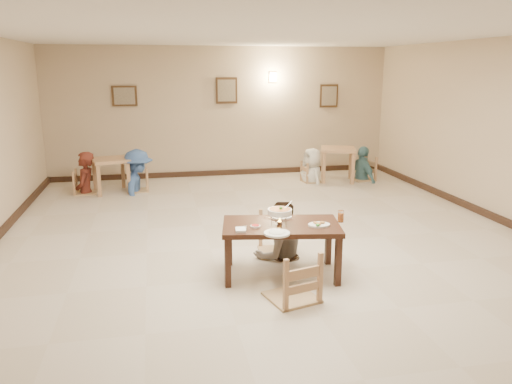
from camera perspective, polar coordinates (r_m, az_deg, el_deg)
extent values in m
plane|color=beige|center=(7.33, 1.74, -6.01)|extent=(10.00, 10.00, 0.00)
plane|color=silver|center=(6.91, 1.93, 18.09)|extent=(10.00, 10.00, 0.00)
plane|color=#BEA78C|center=(11.85, -3.86, 9.09)|extent=(10.00, 0.00, 10.00)
cube|color=black|center=(12.03, -3.73, 2.22)|extent=(8.00, 0.06, 0.12)
cube|color=black|center=(9.05, 27.05, -3.26)|extent=(0.06, 10.00, 0.12)
cube|color=#382415|center=(11.69, -14.80, 10.56)|extent=(0.55, 0.03, 0.45)
cube|color=gray|center=(11.67, -14.80, 10.56)|extent=(0.45, 0.01, 0.37)
cube|color=#382415|center=(11.79, -3.39, 11.50)|extent=(0.50, 0.03, 0.60)
cube|color=gray|center=(11.77, -3.37, 11.50)|extent=(0.41, 0.01, 0.49)
cube|color=#382415|center=(12.41, 8.33, 10.81)|extent=(0.45, 0.03, 0.55)
cube|color=gray|center=(12.39, 8.36, 10.81)|extent=(0.37, 0.01, 0.45)
cube|color=#FFD88C|center=(11.99, 1.94, 13.00)|extent=(0.16, 0.05, 0.22)
cube|color=#381C12|center=(6.09, 2.89, -3.94)|extent=(1.53, 1.03, 0.06)
cube|color=#381C12|center=(5.87, -3.25, -8.09)|extent=(0.07, 0.07, 0.60)
cube|color=#381C12|center=(5.97, 9.37, -7.86)|extent=(0.07, 0.07, 0.60)
cube|color=#381C12|center=(6.50, -3.10, -5.86)|extent=(0.07, 0.07, 0.60)
cube|color=#381C12|center=(6.59, 8.26, -5.69)|extent=(0.07, 0.07, 0.60)
cube|color=tan|center=(6.85, 2.48, -3.10)|extent=(0.50, 0.50, 0.05)
cube|color=tan|center=(5.51, 4.18, -7.32)|extent=(0.52, 0.52, 0.06)
imported|color=gray|center=(6.67, 2.82, -1.10)|extent=(0.82, 0.68, 1.54)
torus|color=silver|center=(6.04, 2.74, -2.57)|extent=(0.23, 0.23, 0.01)
cylinder|color=silver|center=(6.07, 2.73, -3.53)|extent=(0.06, 0.06, 0.03)
cone|color=#FFA526|center=(6.05, 2.73, -3.13)|extent=(0.03, 0.03, 0.05)
cylinder|color=white|center=(6.03, 2.74, -2.27)|extent=(0.29, 0.29, 0.07)
cylinder|color=#C0662F|center=(6.02, 2.75, -2.00)|extent=(0.26, 0.26, 0.02)
sphere|color=#2D7223|center=(6.01, 2.86, -1.85)|extent=(0.04, 0.04, 0.04)
cylinder|color=silver|center=(6.09, 3.66, -1.54)|extent=(0.14, 0.08, 0.09)
cylinder|color=silver|center=(6.13, 3.43, -2.94)|extent=(0.01, 0.01, 0.13)
cylinder|color=silver|center=(6.08, 1.78, -3.04)|extent=(0.01, 0.01, 0.13)
cylinder|color=silver|center=(5.96, 2.98, -3.42)|extent=(0.01, 0.01, 0.13)
cylinder|color=white|center=(6.32, 2.94, -2.90)|extent=(0.26, 0.26, 0.02)
ellipsoid|color=white|center=(6.31, 2.94, -2.84)|extent=(0.17, 0.14, 0.06)
cylinder|color=white|center=(5.71, 2.40, -4.74)|extent=(0.30, 0.30, 0.02)
ellipsoid|color=white|center=(5.70, 2.41, -4.67)|extent=(0.20, 0.16, 0.07)
cylinder|color=white|center=(6.05, 7.22, -3.75)|extent=(0.27, 0.27, 0.02)
sphere|color=#2D7223|center=(5.96, 7.07, -3.76)|extent=(0.05, 0.05, 0.05)
cylinder|color=white|center=(5.95, -0.07, -3.93)|extent=(0.12, 0.12, 0.02)
cylinder|color=#A90D0E|center=(5.95, -0.07, -3.84)|extent=(0.09, 0.09, 0.01)
cube|color=white|center=(5.81, -1.77, -4.35)|extent=(0.14, 0.17, 0.03)
cube|color=silver|center=(5.90, -1.42, -4.13)|extent=(0.05, 0.17, 0.01)
cube|color=silver|center=(5.90, -1.14, -4.11)|extent=(0.05, 0.17, 0.01)
cylinder|color=white|center=(6.22, 9.67, -2.75)|extent=(0.07, 0.07, 0.15)
cylinder|color=orange|center=(6.22, 9.66, -2.88)|extent=(0.06, 0.06, 0.11)
cube|color=tan|center=(10.66, -16.32, 3.54)|extent=(0.86, 0.86, 0.06)
cube|color=tan|center=(10.40, -17.50, 1.22)|extent=(0.07, 0.07, 0.65)
cube|color=tan|center=(10.50, -14.34, 1.54)|extent=(0.07, 0.07, 0.65)
cube|color=tan|center=(10.97, -17.96, 1.82)|extent=(0.07, 0.07, 0.65)
cube|color=tan|center=(11.06, -14.96, 2.12)|extent=(0.07, 0.07, 0.65)
cube|color=tan|center=(11.43, 9.37, 4.84)|extent=(0.96, 0.96, 0.06)
cube|color=tan|center=(11.18, 7.73, 2.73)|extent=(0.07, 0.07, 0.70)
cube|color=tan|center=(11.20, 10.98, 2.62)|extent=(0.07, 0.07, 0.70)
cube|color=tan|center=(11.80, 7.70, 3.32)|extent=(0.07, 0.07, 0.70)
cube|color=tan|center=(11.83, 10.79, 3.22)|extent=(0.07, 0.07, 0.70)
cube|color=tan|center=(10.76, -19.01, 2.07)|extent=(0.43, 0.43, 0.05)
cube|color=tan|center=(10.65, -13.43, 2.25)|extent=(0.42, 0.42, 0.05)
cube|color=tan|center=(11.30, 6.42, 3.15)|extent=(0.41, 0.41, 0.04)
cube|color=tan|center=(11.68, 12.14, 3.64)|extent=(0.48, 0.48, 0.05)
imported|color=#572119|center=(10.68, -19.19, 4.35)|extent=(0.48, 0.67, 1.72)
imported|color=#4167AA|center=(10.57, -13.57, 4.75)|extent=(0.77, 1.20, 1.76)
imported|color=silver|center=(11.24, 6.47, 4.99)|extent=(0.61, 0.82, 1.53)
imported|color=teal|center=(11.63, 12.22, 5.12)|extent=(0.57, 0.97, 1.55)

